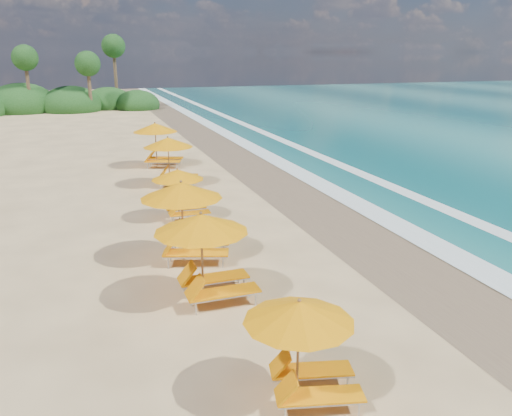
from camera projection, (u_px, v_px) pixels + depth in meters
ground at (256, 242)px, 17.62m from camera, size 160.00×160.00×0.00m
wet_sand at (361, 230)px, 18.84m from camera, size 4.00×160.00×0.01m
surf_foam at (425, 222)px, 19.65m from camera, size 4.00×160.00×0.01m
station_1 at (307, 343)px, 9.36m from camera, size 2.49×2.40×2.03m
station_2 at (209, 251)px, 13.16m from camera, size 2.60×2.41×2.40m
station_3 at (189, 216)px, 15.79m from camera, size 3.18×3.10×2.51m
station_4 at (182, 190)px, 19.80m from camera, size 2.15×1.99×2.00m
station_5 at (173, 158)px, 24.74m from camera, size 2.96×2.87×2.38m
station_6 at (159, 142)px, 28.92m from camera, size 3.18×3.12×2.48m
treeline at (32, 102)px, 55.67m from camera, size 25.80×8.80×9.74m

